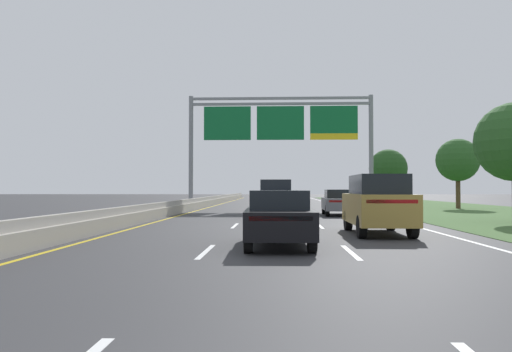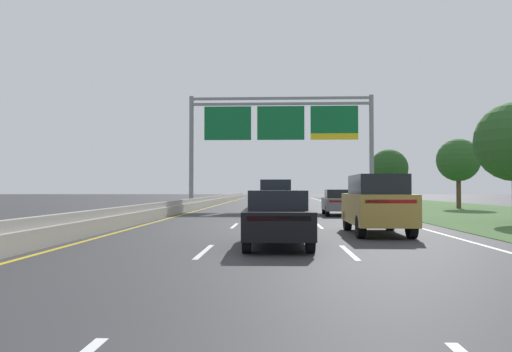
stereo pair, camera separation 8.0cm
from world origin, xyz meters
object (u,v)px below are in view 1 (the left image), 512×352
object	(u,v)px
car_grey_right_lane_sedan	(339,202)
overhead_sign_gantry	(280,128)
car_black_centre_lane_sedan	(279,217)
car_navy_centre_lane_suv	(277,198)
car_gold_right_lane_suv	(377,203)
roadside_tree_far	(388,168)
pickup_truck_white	(276,194)
roadside_tree_mid	(458,160)

from	to	relation	value
car_grey_right_lane_sedan	overhead_sign_gantry	bearing A→B (deg)	20.49
car_black_centre_lane_sedan	car_grey_right_lane_sedan	bearing A→B (deg)	-13.83
car_navy_centre_lane_suv	overhead_sign_gantry	bearing A→B (deg)	0.13
overhead_sign_gantry	car_gold_right_lane_suv	distance (m)	23.60
car_navy_centre_lane_suv	roadside_tree_far	world-z (taller)	roadside_tree_far
overhead_sign_gantry	pickup_truck_white	bearing A→B (deg)	91.35
overhead_sign_gantry	car_black_centre_lane_sedan	size ratio (longest dim) A/B	3.39
car_navy_centre_lane_suv	roadside_tree_far	size ratio (longest dim) A/B	0.82
overhead_sign_gantry	car_navy_centre_lane_suv	xyz separation A→B (m)	(-0.32, -12.60, -5.47)
car_grey_right_lane_sedan	roadside_tree_mid	bearing A→B (deg)	-45.12
roadside_tree_mid	pickup_truck_white	bearing A→B (deg)	134.33
car_gold_right_lane_suv	car_grey_right_lane_sedan	size ratio (longest dim) A/B	1.06
pickup_truck_white	car_gold_right_lane_suv	world-z (taller)	pickup_truck_white
roadside_tree_far	pickup_truck_white	bearing A→B (deg)	169.11
car_black_centre_lane_sedan	roadside_tree_far	distance (m)	41.54
car_gold_right_lane_suv	roadside_tree_mid	distance (m)	25.71
pickup_truck_white	roadside_tree_far	world-z (taller)	roadside_tree_far
car_gold_right_lane_suv	car_grey_right_lane_sedan	world-z (taller)	car_gold_right_lane_suv
car_grey_right_lane_sedan	car_navy_centre_lane_suv	world-z (taller)	car_navy_centre_lane_suv
overhead_sign_gantry	roadside_tree_far	bearing A→B (deg)	48.46
car_navy_centre_lane_suv	roadside_tree_far	bearing A→B (deg)	-23.27
pickup_truck_white	car_navy_centre_lane_suv	distance (m)	27.95
pickup_truck_white	roadside_tree_far	size ratio (longest dim) A/B	0.93
car_black_centre_lane_sedan	roadside_tree_far	size ratio (longest dim) A/B	0.76
roadside_tree_far	car_navy_centre_lane_suv	bearing A→B (deg)	-114.87
overhead_sign_gantry	car_gold_right_lane_suv	world-z (taller)	overhead_sign_gantry
pickup_truck_white	car_gold_right_lane_suv	xyz separation A→B (m)	(3.63, -38.07, 0.02)
car_grey_right_lane_sedan	pickup_truck_white	bearing A→B (deg)	9.97
car_navy_centre_lane_suv	roadside_tree_mid	distance (m)	19.73
car_navy_centre_lane_suv	roadside_tree_mid	xyz separation A→B (m)	(14.66, 12.91, 2.82)
car_gold_right_lane_suv	car_grey_right_lane_sedan	bearing A→B (deg)	-0.69
car_black_centre_lane_sedan	car_grey_right_lane_sedan	size ratio (longest dim) A/B	1.00
overhead_sign_gantry	roadside_tree_mid	xyz separation A→B (m)	(14.34, 0.31, -2.65)
car_grey_right_lane_sedan	car_black_centre_lane_sedan	bearing A→B (deg)	168.74
roadside_tree_mid	car_grey_right_lane_sedan	bearing A→B (deg)	-136.52
overhead_sign_gantry	pickup_truck_white	distance (m)	16.31
overhead_sign_gantry	pickup_truck_white	world-z (taller)	overhead_sign_gantry
overhead_sign_gantry	car_black_centre_lane_sedan	bearing A→B (deg)	-90.59
car_black_centre_lane_sedan	car_grey_right_lane_sedan	xyz separation A→B (m)	(3.74, 16.64, 0.00)
pickup_truck_white	roadside_tree_mid	world-z (taller)	roadside_tree_mid
pickup_truck_white	car_black_centre_lane_sedan	distance (m)	42.00
car_grey_right_lane_sedan	car_gold_right_lane_suv	bearing A→B (deg)	-179.48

